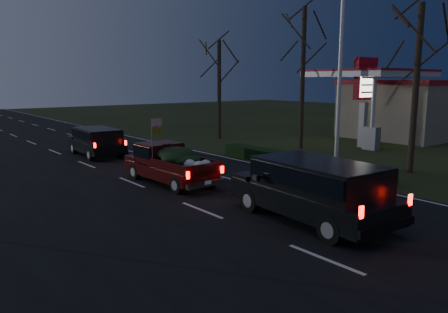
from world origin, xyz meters
TOP-DOWN VIEW (x-y plane):
  - ground at (0.00, 0.00)m, footprint 120.00×120.00m
  - road_asphalt at (0.00, 0.00)m, footprint 14.00×120.00m
  - hedge_row at (7.80, 3.00)m, footprint 1.00×10.00m
  - light_pole at (9.50, 2.00)m, footprint 0.50×0.90m
  - gas_price_pylon at (16.00, 4.99)m, footprint 2.00×0.41m
  - gas_station_building at (24.00, 6.00)m, footprint 10.00×7.00m
  - gas_canopy at (18.00, 6.00)m, footprint 7.10×6.10m
  - bare_tree_near at (11.00, -1.00)m, footprint 3.60×3.60m
  - bare_tree_mid at (12.50, 7.00)m, footprint 3.60×3.60m
  - bare_tree_far at (11.50, 14.00)m, footprint 3.60×3.60m
  - pickup_truck at (1.23, 3.99)m, footprint 1.90×4.63m
  - lead_suv at (1.45, 12.12)m, footprint 2.06×4.51m
  - rear_suv at (1.98, -2.98)m, footprint 2.54×5.36m

SIDE VIEW (x-z plane):
  - ground at x=0.00m, z-range 0.00..0.00m
  - road_asphalt at x=0.00m, z-range 0.00..0.02m
  - hedge_row at x=7.80m, z-range 0.00..0.60m
  - pickup_truck at x=1.23m, z-range -0.30..2.10m
  - lead_suv at x=1.45m, z-range 0.33..1.60m
  - rear_suv at x=1.98m, z-range 0.38..1.88m
  - gas_station_building at x=24.00m, z-range 0.00..4.00m
  - gas_price_pylon at x=16.00m, z-range 0.98..6.56m
  - gas_canopy at x=18.00m, z-range 1.91..6.79m
  - bare_tree_far at x=11.50m, z-range 1.73..8.73m
  - light_pole at x=9.50m, z-range 0.90..10.06m
  - bare_tree_near at x=11.00m, z-range 1.85..9.35m
  - bare_tree_mid at x=12.50m, z-range 2.10..10.60m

